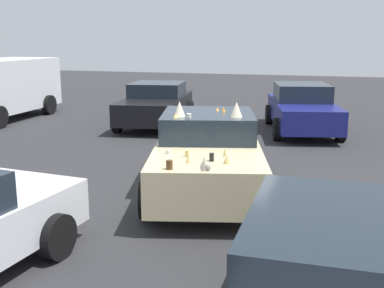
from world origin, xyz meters
name	(u,v)px	position (x,y,z in m)	size (l,w,h in m)	color
ground_plane	(207,192)	(0.00, 0.00, 0.00)	(60.00, 60.00, 0.00)	#2D2D30
art_car_decorated	(208,154)	(0.06, 0.01, 0.73)	(4.64, 2.86, 1.72)	beige
parked_sedan_behind_left	(156,104)	(6.30, 3.48, 0.70)	(4.43, 2.55, 1.38)	black
parked_sedan_far_left	(302,108)	(6.63, -1.14, 0.72)	(4.63, 2.67, 1.44)	navy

